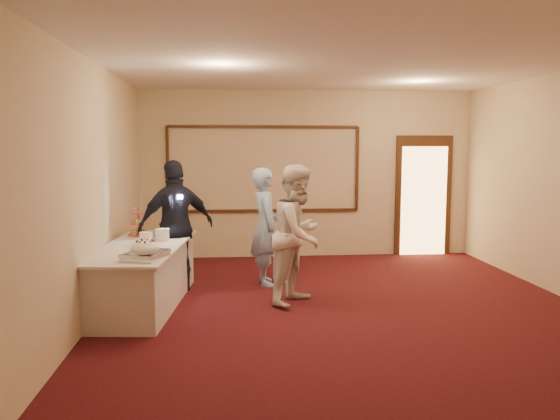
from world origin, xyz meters
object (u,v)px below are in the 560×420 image
object	(u,v)px
pavlova_tray	(145,251)
buffet_table	(143,275)
plate_stack_b	(162,235)
tart	(148,249)
woman	(299,234)
plate_stack_a	(146,238)
guest	(176,226)
cupcake_stand	(138,224)
man	(265,227)

from	to	relation	value
pavlova_tray	buffet_table	bearing A→B (deg)	100.74
plate_stack_b	tart	xyz separation A→B (m)	(-0.09, -0.66, -0.05)
pavlova_tray	woman	size ratio (longest dim) A/B	0.34
plate_stack_b	buffet_table	bearing A→B (deg)	-126.37
plate_stack_a	buffet_table	bearing A→B (deg)	-99.55
guest	tart	bearing A→B (deg)	52.52
cupcake_stand	plate_stack_b	bearing A→B (deg)	-52.79
cupcake_stand	tart	bearing A→B (deg)	-75.79
tart	guest	size ratio (longest dim) A/B	0.15
tart	guest	world-z (taller)	guest
buffet_table	guest	xyz separation A→B (m)	(0.36, 0.67, 0.52)
tart	man	world-z (taller)	man
cupcake_stand	tart	size ratio (longest dim) A/B	1.58
plate_stack_a	plate_stack_b	world-z (taller)	plate_stack_b
man	cupcake_stand	bearing A→B (deg)	86.43
cupcake_stand	woman	xyz separation A→B (m)	(2.15, -0.87, -0.03)
woman	man	bearing A→B (deg)	55.24
plate_stack_a	cupcake_stand	bearing A→B (deg)	106.66
cupcake_stand	plate_stack_a	size ratio (longest dim) A/B	2.50
cupcake_stand	plate_stack_a	bearing A→B (deg)	-73.34
plate_stack_a	plate_stack_b	distance (m)	0.24
man	guest	world-z (taller)	guest
tart	guest	xyz separation A→B (m)	(0.24, 1.05, 0.11)
pavlova_tray	man	bearing A→B (deg)	50.21
plate_stack_b	tart	size ratio (longest dim) A/B	0.71
plate_stack_b	woman	distance (m)	1.79
buffet_table	tart	distance (m)	0.57
plate_stack_a	woman	xyz separation A→B (m)	(1.95, -0.20, 0.05)
plate_stack_a	plate_stack_b	bearing A→B (deg)	39.11
buffet_table	woman	size ratio (longest dim) A/B	1.45
cupcake_stand	plate_stack_b	world-z (taller)	cupcake_stand
buffet_table	man	xyz separation A→B (m)	(1.61, 0.90, 0.46)
buffet_table	plate_stack_a	size ratio (longest dim) A/B	15.22
cupcake_stand	man	bearing A→B (deg)	3.32
cupcake_stand	plate_stack_a	xyz separation A→B (m)	(0.20, -0.67, -0.08)
guest	plate_stack_b	bearing A→B (deg)	44.31
cupcake_stand	tart	xyz separation A→B (m)	(0.30, -1.18, -0.13)
man	plate_stack_a	bearing A→B (deg)	109.07
buffet_table	plate_stack_a	xyz separation A→B (m)	(0.02, 0.13, 0.45)
buffet_table	woman	bearing A→B (deg)	-1.88
woman	guest	xyz separation A→B (m)	(-1.61, 0.74, 0.02)
woman	plate_stack_a	bearing A→B (deg)	118.82
plate_stack_b	guest	size ratio (longest dim) A/B	0.10
pavlova_tray	plate_stack_a	xyz separation A→B (m)	(-0.14, 0.97, -0.01)
pavlova_tray	plate_stack_b	xyz separation A→B (m)	(0.05, 1.12, -0.01)
tart	woman	size ratio (longest dim) A/B	0.15
pavlova_tray	plate_stack_b	size ratio (longest dim) A/B	3.20
buffet_table	cupcake_stand	bearing A→B (deg)	102.47
plate_stack_b	man	distance (m)	1.52
cupcake_stand	man	size ratio (longest dim) A/B	0.25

